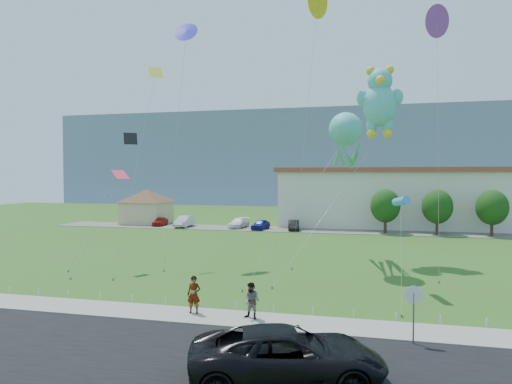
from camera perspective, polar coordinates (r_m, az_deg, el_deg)
ground at (r=26.11m, az=-3.84°, el=-13.66°), size 160.00×160.00×0.00m
road at (r=19.00m, az=-11.44°, el=-19.71°), size 80.00×8.00×0.06m
sidewalk at (r=23.59m, az=-5.89°, el=-15.26°), size 80.00×2.50×0.10m
parking_strip at (r=59.89m, az=6.16°, el=-4.74°), size 70.00×6.00×0.06m
hill_ridge at (r=144.31m, az=10.43°, el=4.13°), size 160.00×50.00×25.00m
pavilion at (r=69.65m, az=-13.50°, el=-1.37°), size 9.20×9.20×5.00m
warehouse at (r=70.55m, az=28.61°, el=-0.62°), size 61.00×15.00×8.20m
stop_sign at (r=20.57m, az=19.11°, el=-12.69°), size 0.80×0.07×2.50m
rope_fence at (r=24.85m, az=-4.75°, el=-13.88°), size 26.05×0.05×0.50m
tree_near at (r=58.18m, az=15.86°, el=-1.68°), size 3.60×3.60×5.47m
tree_mid at (r=58.75m, az=21.72°, el=-1.71°), size 3.60×3.60×5.47m
tree_far at (r=59.92m, az=27.41°, el=-1.73°), size 3.60×3.60×5.47m
suv at (r=16.39m, az=3.95°, el=-19.72°), size 7.20×4.71×1.84m
pedestrian_left at (r=23.86m, az=-7.77°, el=-12.58°), size 0.73×0.51×1.89m
pedestrian_right at (r=22.78m, az=-0.53°, el=-13.44°), size 1.00×0.87×1.76m
parked_car_red at (r=65.90m, az=-11.88°, el=-3.60°), size 1.75×3.68×1.21m
parked_car_silver at (r=63.58m, az=-8.95°, el=-3.65°), size 1.72×4.63×1.51m
parked_car_white at (r=61.91m, az=-2.16°, el=-3.88°), size 2.34×4.64×1.29m
parked_car_blue at (r=59.89m, az=0.58°, el=-4.08°), size 2.16×4.00×1.29m
parked_car_black at (r=59.34m, az=4.71°, el=-4.14°), size 2.05×4.11×1.29m
octopus_kite at (r=36.05m, az=11.21°, el=6.44°), size 7.11×14.33×11.80m
teddy_bear_kite at (r=40.50m, az=15.20°, el=11.03°), size 8.72×13.51×16.31m
small_kite_blue at (r=41.68m, az=-8.78°, el=18.60°), size 1.80×7.02×20.16m
small_kite_purple at (r=40.77m, az=21.69°, el=18.60°), size 1.80×7.88×19.98m
small_kite_pink at (r=35.83m, az=-17.09°, el=1.03°), size 2.11×4.89×7.59m
small_kite_cyan at (r=29.10m, az=17.67°, el=-1.18°), size 0.62×6.64×5.96m
small_kite_orange at (r=44.22m, az=7.61°, el=21.85°), size 1.96×8.66×23.44m
small_kite_black at (r=39.69m, az=-16.13°, el=4.86°), size 2.51×6.74×10.66m
small_kite_yellow at (r=38.84m, az=-13.02°, el=11.61°), size 1.32×8.70×16.16m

